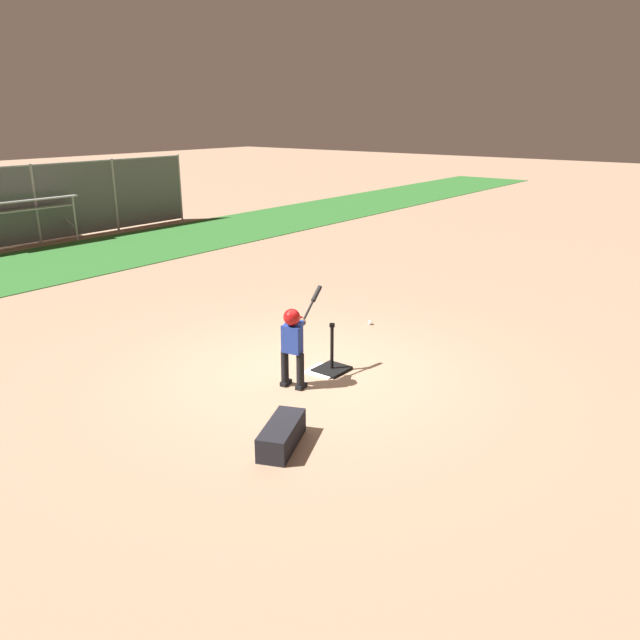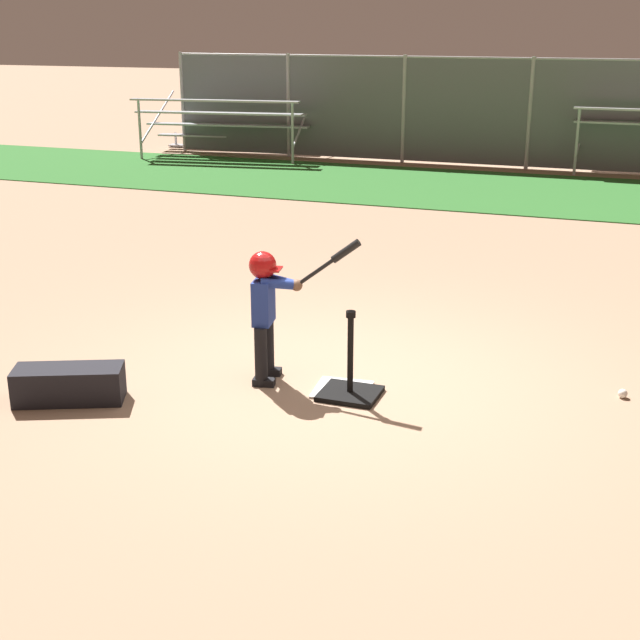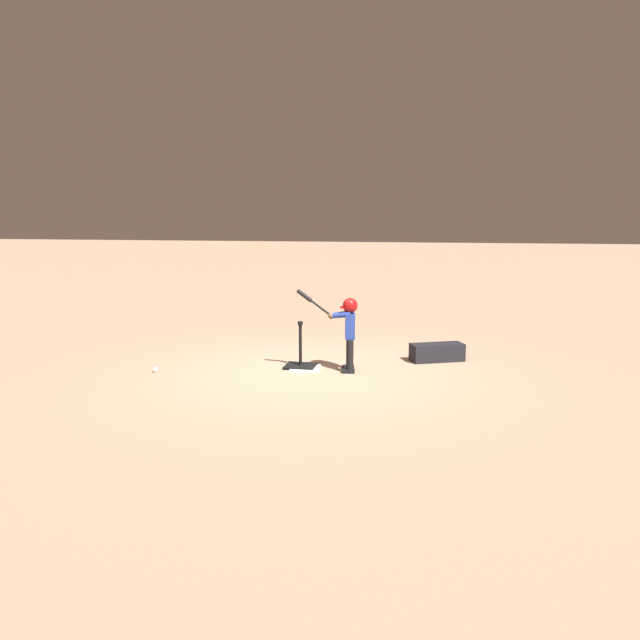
{
  "view_description": "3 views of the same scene",
  "coord_description": "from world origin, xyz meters",
  "px_view_note": "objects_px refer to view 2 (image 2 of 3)",
  "views": [
    {
      "loc": [
        -6.37,
        -5.2,
        3.5
      ],
      "look_at": [
        -0.25,
        -0.43,
        0.92
      ],
      "focal_mm": 35.0,
      "sensor_mm": 36.0,
      "label": 1
    },
    {
      "loc": [
        2.24,
        -6.5,
        2.84
      ],
      "look_at": [
        0.03,
        -0.42,
        0.67
      ],
      "focal_mm": 50.0,
      "sensor_mm": 36.0,
      "label": 2
    },
    {
      "loc": [
        -1.84,
        8.78,
        2.3
      ],
      "look_at": [
        -0.12,
        -0.03,
        0.79
      ],
      "focal_mm": 35.0,
      "sensor_mm": 36.0,
      "label": 3
    }
  ],
  "objects_px": {
    "equipment_bag": "(69,384)",
    "bleachers_left_center": "(230,126)",
    "baseball": "(623,394)",
    "batting_tee": "(350,385)",
    "batter_child": "(268,300)"
  },
  "relations": [
    {
      "from": "equipment_bag",
      "to": "baseball",
      "type": "bearing_deg",
      "value": -2.91
    },
    {
      "from": "bleachers_left_center",
      "to": "equipment_bag",
      "type": "relative_size",
      "value": 4.68
    },
    {
      "from": "batting_tee",
      "to": "equipment_bag",
      "type": "height_order",
      "value": "batting_tee"
    },
    {
      "from": "batting_tee",
      "to": "equipment_bag",
      "type": "xyz_separation_m",
      "value": [
        -2.04,
        -0.84,
        0.05
      ]
    },
    {
      "from": "equipment_bag",
      "to": "batting_tee",
      "type": "bearing_deg",
      "value": -1.18
    },
    {
      "from": "batting_tee",
      "to": "batter_child",
      "type": "relative_size",
      "value": 0.58
    },
    {
      "from": "batter_child",
      "to": "equipment_bag",
      "type": "xyz_separation_m",
      "value": [
        -1.31,
        -0.93,
        -0.56
      ]
    },
    {
      "from": "batter_child",
      "to": "bleachers_left_center",
      "type": "height_order",
      "value": "bleachers_left_center"
    },
    {
      "from": "baseball",
      "to": "equipment_bag",
      "type": "relative_size",
      "value": 0.09
    },
    {
      "from": "baseball",
      "to": "equipment_bag",
      "type": "height_order",
      "value": "equipment_bag"
    },
    {
      "from": "baseball",
      "to": "bleachers_left_center",
      "type": "xyz_separation_m",
      "value": [
        -8.73,
        11.17,
        0.6
      ]
    },
    {
      "from": "equipment_bag",
      "to": "bleachers_left_center",
      "type": "bearing_deg",
      "value": 86.44
    },
    {
      "from": "batting_tee",
      "to": "bleachers_left_center",
      "type": "bearing_deg",
      "value": 119.38
    },
    {
      "from": "bleachers_left_center",
      "to": "equipment_bag",
      "type": "height_order",
      "value": "bleachers_left_center"
    },
    {
      "from": "bleachers_left_center",
      "to": "equipment_bag",
      "type": "bearing_deg",
      "value": -69.95
    }
  ]
}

